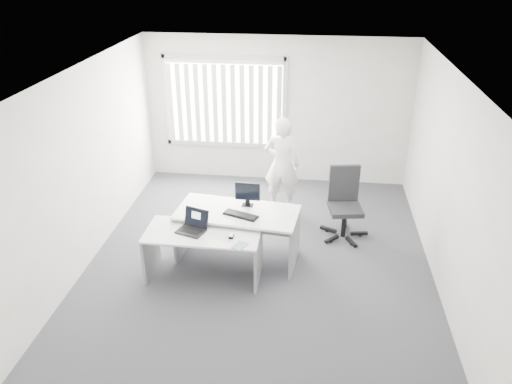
# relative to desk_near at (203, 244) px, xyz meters

# --- Properties ---
(ground) EXTENTS (6.00, 6.00, 0.00)m
(ground) POSITION_rel_desk_near_xyz_m (0.73, 0.39, -0.52)
(ground) COLOR #525159
(ground) RESTS_ON ground
(wall_back) EXTENTS (5.00, 0.02, 2.80)m
(wall_back) POSITION_rel_desk_near_xyz_m (0.73, 3.39, 0.88)
(wall_back) COLOR silver
(wall_back) RESTS_ON ground
(wall_front) EXTENTS (5.00, 0.02, 2.80)m
(wall_front) POSITION_rel_desk_near_xyz_m (0.73, -2.61, 0.88)
(wall_front) COLOR silver
(wall_front) RESTS_ON ground
(wall_left) EXTENTS (0.02, 6.00, 2.80)m
(wall_left) POSITION_rel_desk_near_xyz_m (-1.77, 0.39, 0.88)
(wall_left) COLOR silver
(wall_left) RESTS_ON ground
(wall_right) EXTENTS (0.02, 6.00, 2.80)m
(wall_right) POSITION_rel_desk_near_xyz_m (3.23, 0.39, 0.88)
(wall_right) COLOR silver
(wall_right) RESTS_ON ground
(ceiling) EXTENTS (5.00, 6.00, 0.02)m
(ceiling) POSITION_rel_desk_near_xyz_m (0.73, 0.39, 2.28)
(ceiling) COLOR silver
(ceiling) RESTS_ON wall_back
(window) EXTENTS (2.32, 0.06, 1.76)m
(window) POSITION_rel_desk_near_xyz_m (-0.27, 3.35, 1.03)
(window) COLOR #B5B6B1
(window) RESTS_ON wall_back
(blinds) EXTENTS (2.20, 0.10, 1.50)m
(blinds) POSITION_rel_desk_near_xyz_m (-0.27, 3.29, 1.00)
(blinds) COLOR white
(blinds) RESTS_ON wall_back
(desk_near) EXTENTS (1.59, 0.76, 0.72)m
(desk_near) POSITION_rel_desk_near_xyz_m (0.00, 0.00, 0.00)
(desk_near) COLOR white
(desk_near) RESTS_ON ground
(desk_far) EXTENTS (1.82, 1.01, 0.80)m
(desk_far) POSITION_rel_desk_near_xyz_m (0.40, 0.49, 0.06)
(desk_far) COLOR white
(desk_far) RESTS_ON ground
(office_chair) EXTENTS (0.75, 0.75, 1.15)m
(office_chair) POSITION_rel_desk_near_xyz_m (1.99, 1.36, -0.16)
(office_chair) COLOR black
(office_chair) RESTS_ON ground
(person) EXTENTS (0.66, 0.47, 1.69)m
(person) POSITION_rel_desk_near_xyz_m (0.93, 2.15, 0.33)
(person) COLOR white
(person) RESTS_ON ground
(laptop) EXTENTS (0.45, 0.43, 0.28)m
(laptop) POSITION_rel_desk_near_xyz_m (-0.16, -0.03, 0.34)
(laptop) COLOR black
(laptop) RESTS_ON desk_near
(paper_sheet) EXTENTS (0.37, 0.30, 0.00)m
(paper_sheet) POSITION_rel_desk_near_xyz_m (0.29, -0.08, 0.20)
(paper_sheet) COLOR silver
(paper_sheet) RESTS_ON desk_near
(mouse) EXTENTS (0.07, 0.11, 0.05)m
(mouse) POSITION_rel_desk_near_xyz_m (0.41, -0.09, 0.22)
(mouse) COLOR silver
(mouse) RESTS_ON paper_sheet
(booklet) EXTENTS (0.22, 0.24, 0.01)m
(booklet) POSITION_rel_desk_near_xyz_m (0.56, -0.30, 0.21)
(booklet) COLOR silver
(booklet) RESTS_ON desk_near
(keyboard) EXTENTS (0.53, 0.33, 0.02)m
(keyboard) POSITION_rel_desk_near_xyz_m (0.47, 0.37, 0.29)
(keyboard) COLOR black
(keyboard) RESTS_ON desk_far
(monitor) EXTENTS (0.37, 0.12, 0.37)m
(monitor) POSITION_rel_desk_near_xyz_m (0.53, 0.69, 0.46)
(monitor) COLOR black
(monitor) RESTS_ON desk_far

